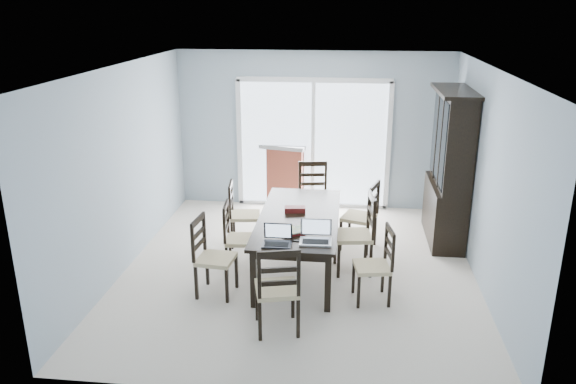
{
  "coord_description": "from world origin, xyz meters",
  "views": [
    {
      "loc": [
        0.6,
        -6.6,
        3.31
      ],
      "look_at": [
        -0.14,
        0.0,
        1.07
      ],
      "focal_mm": 35.0,
      "sensor_mm": 36.0,
      "label": 1
    }
  ],
  "objects_px": {
    "chair_end_near": "(278,281)",
    "chair_right_near": "(380,257)",
    "chair_right_mid": "(362,225)",
    "dining_table": "(299,222)",
    "chair_left_near": "(208,248)",
    "chair_end_far": "(313,188)",
    "china_hutch": "(449,169)",
    "laptop_silver": "(316,238)",
    "chair_right_far": "(366,209)",
    "cell_phone": "(297,241)",
    "game_box": "(295,209)",
    "laptop_dark": "(277,241)",
    "chair_left_mid": "(235,230)",
    "chair_left_far": "(238,207)",
    "hot_tub": "(266,160)"
  },
  "relations": [
    {
      "from": "chair_end_near",
      "to": "chair_right_near",
      "type": "bearing_deg",
      "value": 24.34
    },
    {
      "from": "chair_right_mid",
      "to": "dining_table",
      "type": "bearing_deg",
      "value": 87.44
    },
    {
      "from": "chair_left_near",
      "to": "chair_end_far",
      "type": "bearing_deg",
      "value": 159.98
    },
    {
      "from": "china_hutch",
      "to": "laptop_silver",
      "type": "bearing_deg",
      "value": -130.52
    },
    {
      "from": "dining_table",
      "to": "chair_right_far",
      "type": "relative_size",
      "value": 1.94
    },
    {
      "from": "china_hutch",
      "to": "chair_end_far",
      "type": "xyz_separation_m",
      "value": [
        -1.95,
        0.27,
        -0.45
      ]
    },
    {
      "from": "chair_right_mid",
      "to": "cell_phone",
      "type": "height_order",
      "value": "chair_right_mid"
    },
    {
      "from": "chair_end_near",
      "to": "game_box",
      "type": "relative_size",
      "value": 4.41
    },
    {
      "from": "china_hutch",
      "to": "chair_right_near",
      "type": "bearing_deg",
      "value": -118.03
    },
    {
      "from": "dining_table",
      "to": "chair_left_near",
      "type": "bearing_deg",
      "value": -144.15
    },
    {
      "from": "chair_left_near",
      "to": "chair_right_mid",
      "type": "distance_m",
      "value": 1.97
    },
    {
      "from": "laptop_dark",
      "to": "game_box",
      "type": "distance_m",
      "value": 1.08
    },
    {
      "from": "chair_left_mid",
      "to": "game_box",
      "type": "height_order",
      "value": "chair_left_mid"
    },
    {
      "from": "china_hutch",
      "to": "chair_left_far",
      "type": "bearing_deg",
      "value": -170.17
    },
    {
      "from": "laptop_dark",
      "to": "laptop_silver",
      "type": "bearing_deg",
      "value": 14.67
    },
    {
      "from": "dining_table",
      "to": "chair_left_near",
      "type": "relative_size",
      "value": 1.99
    },
    {
      "from": "laptop_silver",
      "to": "hot_tub",
      "type": "height_order",
      "value": "hot_tub"
    },
    {
      "from": "chair_left_far",
      "to": "china_hutch",
      "type": "bearing_deg",
      "value": 92.68
    },
    {
      "from": "china_hutch",
      "to": "laptop_dark",
      "type": "relative_size",
      "value": 6.76
    },
    {
      "from": "game_box",
      "to": "chair_end_near",
      "type": "bearing_deg",
      "value": -90.28
    },
    {
      "from": "dining_table",
      "to": "china_hutch",
      "type": "bearing_deg",
      "value": 31.71
    },
    {
      "from": "chair_end_near",
      "to": "game_box",
      "type": "xyz_separation_m",
      "value": [
        0.01,
        1.66,
        0.17
      ]
    },
    {
      "from": "china_hutch",
      "to": "chair_left_far",
      "type": "height_order",
      "value": "china_hutch"
    },
    {
      "from": "chair_left_mid",
      "to": "game_box",
      "type": "relative_size",
      "value": 4.03
    },
    {
      "from": "chair_left_near",
      "to": "laptop_silver",
      "type": "xyz_separation_m",
      "value": [
        1.27,
        -0.08,
        0.23
      ]
    },
    {
      "from": "chair_left_mid",
      "to": "chair_right_near",
      "type": "distance_m",
      "value": 1.9
    },
    {
      "from": "chair_left_mid",
      "to": "chair_right_mid",
      "type": "xyz_separation_m",
      "value": [
        1.61,
        0.18,
        0.07
      ]
    },
    {
      "from": "laptop_dark",
      "to": "dining_table",
      "type": "bearing_deg",
      "value": 79.45
    },
    {
      "from": "game_box",
      "to": "china_hutch",
      "type": "bearing_deg",
      "value": 27.83
    },
    {
      "from": "chair_left_far",
      "to": "chair_end_near",
      "type": "xyz_separation_m",
      "value": [
        0.86,
        -2.26,
        0.05
      ]
    },
    {
      "from": "chair_right_mid",
      "to": "chair_end_near",
      "type": "relative_size",
      "value": 1.03
    },
    {
      "from": "dining_table",
      "to": "chair_right_far",
      "type": "height_order",
      "value": "chair_right_far"
    },
    {
      "from": "game_box",
      "to": "hot_tub",
      "type": "xyz_separation_m",
      "value": [
        -0.88,
        3.25,
        -0.26
      ]
    },
    {
      "from": "chair_end_far",
      "to": "laptop_dark",
      "type": "height_order",
      "value": "chair_end_far"
    },
    {
      "from": "chair_right_near",
      "to": "chair_end_far",
      "type": "relative_size",
      "value": 0.89
    },
    {
      "from": "chair_right_mid",
      "to": "chair_end_far",
      "type": "bearing_deg",
      "value": 18.43
    },
    {
      "from": "dining_table",
      "to": "game_box",
      "type": "distance_m",
      "value": 0.19
    },
    {
      "from": "laptop_silver",
      "to": "game_box",
      "type": "relative_size",
      "value": 1.39
    },
    {
      "from": "china_hutch",
      "to": "game_box",
      "type": "xyz_separation_m",
      "value": [
        -2.09,
        -1.1,
        -0.29
      ]
    },
    {
      "from": "laptop_dark",
      "to": "hot_tub",
      "type": "height_order",
      "value": "hot_tub"
    },
    {
      "from": "chair_left_near",
      "to": "cell_phone",
      "type": "xyz_separation_m",
      "value": [
        1.05,
        -0.06,
        0.17
      ]
    },
    {
      "from": "chair_end_near",
      "to": "game_box",
      "type": "height_order",
      "value": "chair_end_near"
    },
    {
      "from": "china_hutch",
      "to": "cell_phone",
      "type": "relative_size",
      "value": 22.88
    },
    {
      "from": "chair_right_near",
      "to": "laptop_silver",
      "type": "relative_size",
      "value": 2.85
    },
    {
      "from": "chair_right_mid",
      "to": "cell_phone",
      "type": "xyz_separation_m",
      "value": [
        -0.74,
        -0.86,
        0.12
      ]
    },
    {
      "from": "chair_left_mid",
      "to": "cell_phone",
      "type": "distance_m",
      "value": 1.11
    },
    {
      "from": "dining_table",
      "to": "chair_right_far",
      "type": "distance_m",
      "value": 1.15
    },
    {
      "from": "laptop_dark",
      "to": "game_box",
      "type": "height_order",
      "value": "laptop_dark"
    },
    {
      "from": "laptop_dark",
      "to": "cell_phone",
      "type": "xyz_separation_m",
      "value": [
        0.21,
        0.14,
        -0.05
      ]
    },
    {
      "from": "game_box",
      "to": "chair_right_far",
      "type": "bearing_deg",
      "value": 33.4
    }
  ]
}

